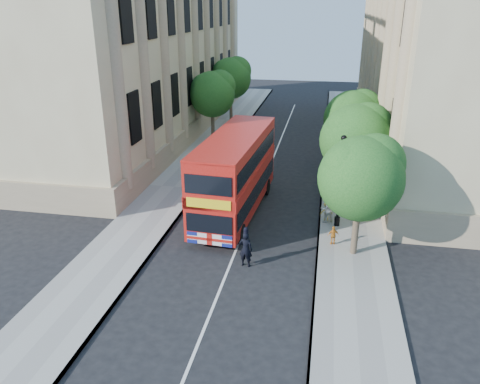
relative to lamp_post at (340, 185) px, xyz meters
The scene contains 17 objects.
ground 8.20m from the lamp_post, 129.81° to the right, with size 120.00×120.00×0.00m, color black.
pavement_right 4.75m from the lamp_post, 79.38° to the left, with size 3.50×80.00×0.12m, color gray.
pavement_left 11.73m from the lamp_post, 159.59° to the left, with size 3.50×80.00×0.12m, color gray.
building_right 21.06m from the lamp_post, 63.95° to the left, with size 12.00×38.00×18.00m, color tan.
building_left 26.82m from the lamp_post, 136.25° to the left, with size 12.00×38.00×18.00m, color tan.
tree_right_near 3.54m from the lamp_post, 74.15° to the right, with size 4.00×4.00×6.08m.
tree_right_mid 3.70m from the lamp_post, 74.48° to the left, with size 4.20×4.20×6.37m.
tree_right_far 9.25m from the lamp_post, 84.67° to the left, with size 4.00×4.00×6.15m.
tree_left_far 19.52m from the lamp_post, 124.35° to the left, with size 4.00×4.00×6.30m.
tree_left_back 26.51m from the lamp_post, 114.51° to the left, with size 4.20×4.20×6.65m.
lamp_post is the anchor object (origin of this frame).
double_decker_bus 5.97m from the lamp_post, behind, with size 3.28×10.23×4.66m.
box_van 10.32m from the lamp_post, 137.06° to the left, with size 2.07×4.62×2.59m.
police_constable 6.77m from the lamp_post, 130.41° to the right, with size 0.64×0.42×1.76m, color black.
woman_pedestrian 1.74m from the lamp_post, 147.67° to the left, with size 0.77×0.60×1.59m, color silver.
child_a 2.96m from the lamp_post, 95.19° to the right, with size 0.59×0.24×1.00m, color orange.
child_b 2.01m from the lamp_post, 136.27° to the left, with size 0.72×0.41×1.12m, color gold.
Camera 1 is at (4.08, -18.03, 11.54)m, focal length 35.00 mm.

